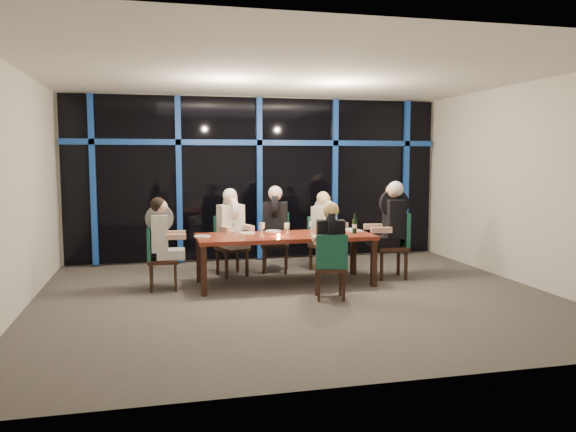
{
  "coord_description": "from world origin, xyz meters",
  "views": [
    {
      "loc": [
        -1.85,
        -7.25,
        1.9
      ],
      "look_at": [
        0.0,
        0.6,
        1.05
      ],
      "focal_mm": 35.0,
      "sensor_mm": 36.0,
      "label": 1
    }
  ],
  "objects": [
    {
      "name": "chair_far_left",
      "position": [
        -0.71,
        1.68,
        0.53
      ],
      "size": [
        0.55,
        0.55,
        0.96
      ],
      "rotation": [
        0.0,
        0.0,
        0.29
      ],
      "color": "black",
      "rests_on": "ground"
    },
    {
      "name": "plate_far_right",
      "position": [
        1.11,
        1.14,
        0.76
      ],
      "size": [
        0.24,
        0.24,
        0.01
      ],
      "primitive_type": "cylinder",
      "color": "white",
      "rests_on": "dining_table"
    },
    {
      "name": "chair_far_mid",
      "position": [
        0.07,
        1.83,
        0.54
      ],
      "size": [
        0.55,
        0.55,
        0.97
      ],
      "rotation": [
        0.0,
        0.0,
        -0.26
      ],
      "color": "black",
      "rests_on": "ground"
    },
    {
      "name": "window_wall",
      "position": [
        0.01,
        2.93,
        1.55
      ],
      "size": [
        6.86,
        0.43,
        2.94
      ],
      "color": "black",
      "rests_on": "ground"
    },
    {
      "name": "diner_far_left",
      "position": [
        -0.69,
        1.6,
        0.91
      ],
      "size": [
        0.56,
        0.65,
        0.93
      ],
      "rotation": [
        0.0,
        0.0,
        0.29
      ],
      "color": "silver",
      "rests_on": "ground"
    },
    {
      "name": "diner_end_left",
      "position": [
        -1.78,
        0.88,
        0.87
      ],
      "size": [
        0.57,
        0.46,
        0.89
      ],
      "rotation": [
        0.0,
        0.0,
        1.54
      ],
      "color": "black",
      "rests_on": "ground"
    },
    {
      "name": "wine_glass_e",
      "position": [
        0.83,
        0.97,
        0.87
      ],
      "size": [
        0.06,
        0.06,
        0.16
      ],
      "color": "white",
      "rests_on": "dining_table"
    },
    {
      "name": "wine_glass_c",
      "position": [
        0.4,
        0.75,
        0.89
      ],
      "size": [
        0.07,
        0.07,
        0.19
      ],
      "color": "silver",
      "rests_on": "dining_table"
    },
    {
      "name": "chair_far_right",
      "position": [
        0.85,
        1.72,
        0.51
      ],
      "size": [
        0.55,
        0.55,
        0.91
      ],
      "rotation": [
        0.0,
        0.0,
        0.42
      ],
      "color": "black",
      "rests_on": "ground"
    },
    {
      "name": "plate_end_right",
      "position": [
        1.16,
        0.92,
        0.76
      ],
      "size": [
        0.24,
        0.24,
        0.01
      ],
      "primitive_type": "cylinder",
      "color": "white",
      "rests_on": "dining_table"
    },
    {
      "name": "plate_near_mid",
      "position": [
        0.51,
        0.39,
        0.76
      ],
      "size": [
        0.24,
        0.24,
        0.01
      ],
      "primitive_type": "cylinder",
      "color": "white",
      "rests_on": "dining_table"
    },
    {
      "name": "plate_far_mid",
      "position": [
        -0.09,
        1.21,
        0.76
      ],
      "size": [
        0.24,
        0.24,
        0.01
      ],
      "primitive_type": "cylinder",
      "color": "white",
      "rests_on": "dining_table"
    },
    {
      "name": "plate_far_left",
      "position": [
        -0.53,
        1.06,
        0.76
      ],
      "size": [
        0.24,
        0.24,
        0.01
      ],
      "primitive_type": "cylinder",
      "color": "white",
      "rests_on": "dining_table"
    },
    {
      "name": "chair_end_right",
      "position": [
        1.81,
        0.84,
        0.58
      ],
      "size": [
        0.54,
        0.54,
        1.04
      ],
      "rotation": [
        0.0,
        0.0,
        4.59
      ],
      "color": "black",
      "rests_on": "ground"
    },
    {
      "name": "diner_end_right",
      "position": [
        1.72,
        0.85,
        0.99
      ],
      "size": [
        0.68,
        0.55,
        1.01
      ],
      "rotation": [
        0.0,
        0.0,
        4.59
      ],
      "color": "black",
      "rests_on": "ground"
    },
    {
      "name": "diner_far_right",
      "position": [
        0.88,
        1.65,
        0.87
      ],
      "size": [
        0.57,
        0.62,
        0.88
      ],
      "rotation": [
        0.0,
        0.0,
        0.42
      ],
      "color": "silver",
      "rests_on": "ground"
    },
    {
      "name": "chair_end_left",
      "position": [
        -1.86,
        0.88,
        0.51
      ],
      "size": [
        0.43,
        0.43,
        0.91
      ],
      "rotation": [
        0.0,
        0.0,
        1.54
      ],
      "color": "black",
      "rests_on": "ground"
    },
    {
      "name": "water_pitcher",
      "position": [
        0.67,
        0.52,
        0.86
      ],
      "size": [
        0.13,
        0.12,
        0.21
      ],
      "rotation": [
        0.0,
        0.0,
        -0.16
      ],
      "color": "silver",
      "rests_on": "dining_table"
    },
    {
      "name": "tea_light",
      "position": [
        -0.13,
        0.65,
        0.77
      ],
      "size": [
        0.05,
        0.05,
        0.03
      ],
      "primitive_type": "cylinder",
      "color": "#FF9D4C",
      "rests_on": "dining_table"
    },
    {
      "name": "diner_far_mid",
      "position": [
        0.05,
        1.75,
        0.93
      ],
      "size": [
        0.56,
        0.65,
        0.95
      ],
      "rotation": [
        0.0,
        0.0,
        -0.26
      ],
      "color": "black",
      "rests_on": "ground"
    },
    {
      "name": "wine_glass_d",
      "position": [
        -0.74,
        0.94,
        0.88
      ],
      "size": [
        0.07,
        0.07,
        0.18
      ],
      "color": "silver",
      "rests_on": "dining_table"
    },
    {
      "name": "dining_table",
      "position": [
        0.0,
        0.8,
        0.68
      ],
      "size": [
        2.6,
        1.0,
        0.75
      ],
      "color": "maroon",
      "rests_on": "ground"
    },
    {
      "name": "wine_bottle",
      "position": [
        1.06,
        0.71,
        0.87
      ],
      "size": [
        0.07,
        0.07,
        0.3
      ],
      "rotation": [
        0.0,
        0.0,
        0.43
      ],
      "color": "black",
      "rests_on": "dining_table"
    },
    {
      "name": "chair_near_mid",
      "position": [
        0.38,
        -0.24,
        0.5
      ],
      "size": [
        0.48,
        0.48,
        0.89
      ],
      "rotation": [
        0.0,
        0.0,
        2.95
      ],
      "color": "black",
      "rests_on": "ground"
    },
    {
      "name": "wine_glass_a",
      "position": [
        -0.36,
        0.77,
        0.89
      ],
      "size": [
        0.07,
        0.07,
        0.19
      ],
      "color": "silver",
      "rests_on": "dining_table"
    },
    {
      "name": "diner_near_mid",
      "position": [
        0.4,
        -0.17,
        0.85
      ],
      "size": [
        0.49,
        0.59,
        0.87
      ],
      "rotation": [
        0.0,
        0.0,
        2.95
      ],
      "color": "black",
      "rests_on": "ground"
    },
    {
      "name": "room",
      "position": [
        0.0,
        0.0,
        2.02
      ],
      "size": [
        7.04,
        7.0,
        3.02
      ],
      "color": "#524C48",
      "rests_on": "ground"
    },
    {
      "name": "wine_glass_b",
      "position": [
        0.07,
        0.94,
        0.87
      ],
      "size": [
        0.06,
        0.06,
        0.16
      ],
      "color": "silver",
      "rests_on": "dining_table"
    },
    {
      "name": "plate_end_left",
      "position": [
        -1.22,
        0.86,
        0.76
      ],
      "size": [
        0.24,
        0.24,
        0.01
      ],
      "primitive_type": "cylinder",
      "color": "white",
      "rests_on": "dining_table"
    }
  ]
}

